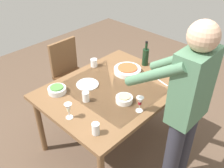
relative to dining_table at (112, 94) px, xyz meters
name	(u,v)px	position (x,y,z in m)	size (l,w,h in m)	color
ground_plane	(112,141)	(0.00, 0.00, -0.69)	(6.00, 6.00, 0.00)	brown
dining_table	(112,94)	(0.00, 0.00, 0.00)	(1.38, 1.08, 0.77)	brown
chair_near	(69,70)	(-0.15, -0.92, -0.16)	(0.40, 0.40, 0.91)	#523019
person_server	(185,108)	(-0.01, 0.80, 0.27)	(0.42, 0.61, 1.69)	#2D2D38
wine_bottle	(145,56)	(-0.61, -0.05, 0.18)	(0.07, 0.07, 0.30)	black
wine_glass_left	(68,108)	(0.58, 0.04, 0.18)	(0.07, 0.07, 0.15)	white
wine_glass_right	(140,102)	(0.09, 0.42, 0.18)	(0.07, 0.07, 0.15)	white
water_cup_near_left	(94,63)	(-0.18, -0.46, 0.12)	(0.08, 0.08, 0.09)	silver
water_cup_near_right	(96,129)	(0.55, 0.35, 0.13)	(0.06, 0.06, 0.11)	silver
water_cup_far_left	(86,97)	(0.32, -0.03, 0.12)	(0.07, 0.07, 0.10)	silver
serving_bowl_pasta	(127,70)	(-0.34, -0.09, 0.11)	(0.30, 0.30, 0.07)	silver
side_bowl_salad	(57,90)	(0.43, -0.34, 0.11)	(0.18, 0.18, 0.07)	silver
side_bowl_bread	(124,99)	(0.08, 0.24, 0.11)	(0.16, 0.16, 0.07)	silver
dinner_plate_near	(88,84)	(0.13, -0.22, 0.08)	(0.23, 0.23, 0.01)	silver
table_knife	(161,82)	(-0.44, 0.29, 0.08)	(0.01, 0.20, 0.01)	silver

